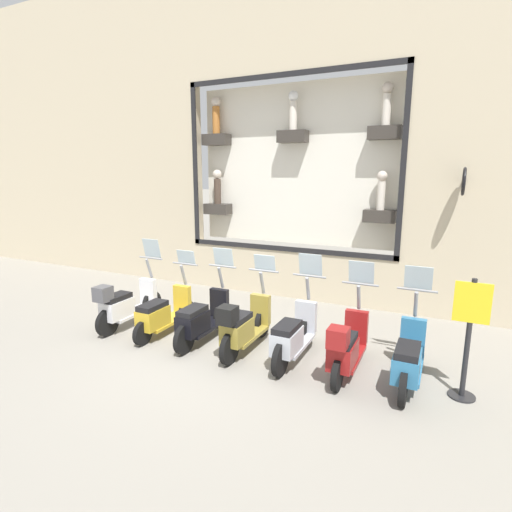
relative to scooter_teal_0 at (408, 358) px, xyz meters
name	(u,v)px	position (x,y,z in m)	size (l,w,h in m)	color
ground_plane	(214,350)	(-0.20, 3.18, -0.43)	(120.00, 120.00, 0.00)	gray
building_facade	(291,127)	(3.40, 3.18, 3.69)	(1.19, 36.00, 8.13)	beige
scooter_teal_0	(408,358)	(0.00, 0.00, 0.00)	(1.80, 0.61, 1.63)	black
scooter_red_1	(346,347)	(-0.07, 0.89, 0.04)	(1.79, 0.61, 1.63)	black
scooter_silver_2	(293,336)	(0.01, 1.78, 0.02)	(1.81, 0.60, 1.67)	black
scooter_olive_3	(243,326)	(-0.06, 2.67, 0.06)	(1.81, 0.60, 1.57)	black
scooter_black_4	(202,319)	(0.00, 3.56, 0.01)	(1.81, 0.60, 1.63)	black
scooter_yellow_5	(162,314)	(-0.01, 4.45, -0.02)	(1.79, 0.60, 1.51)	black
scooter_white_6	(125,304)	(-0.05, 5.34, 0.06)	(1.81, 0.61, 1.68)	black
shop_sign_post	(468,335)	(0.01, -0.73, 0.49)	(0.36, 0.45, 1.70)	#232326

